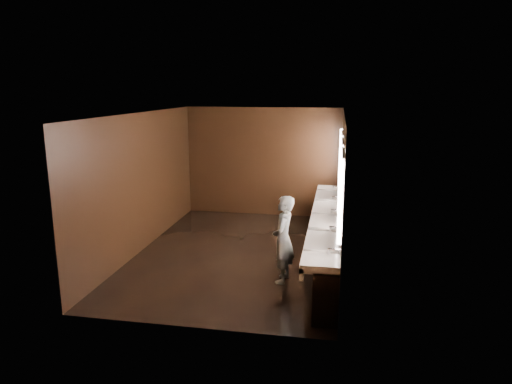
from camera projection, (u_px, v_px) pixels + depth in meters
floor at (239, 253)px, 9.26m from camera, size 6.00×6.00×0.00m
ceiling at (237, 114)px, 8.64m from camera, size 4.00×6.00×0.02m
wall_back at (263, 162)px, 11.83m from camera, size 4.00×0.02×2.80m
wall_front at (189, 232)px, 6.07m from camera, size 4.00×0.02×2.80m
wall_left at (142, 182)px, 9.30m from camera, size 0.02×6.00×2.80m
wall_right at (341, 190)px, 8.60m from camera, size 0.02×6.00×2.80m
sink_counter at (329, 235)px, 8.84m from camera, size 0.55×5.40×1.01m
mirror_band at (341, 171)px, 8.53m from camera, size 0.06×5.03×1.15m
person at (283, 239)px, 7.76m from camera, size 0.41×0.58×1.51m
trash_bin at (316, 253)px, 8.43m from camera, size 0.47×0.47×0.60m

